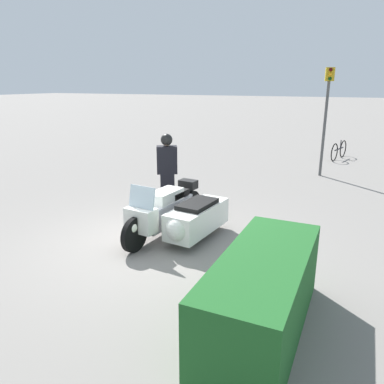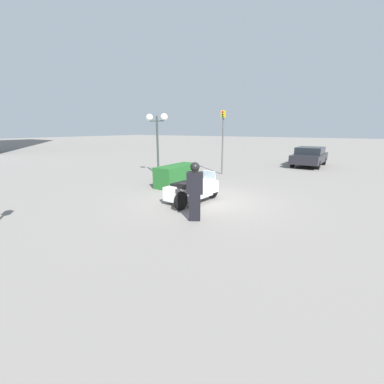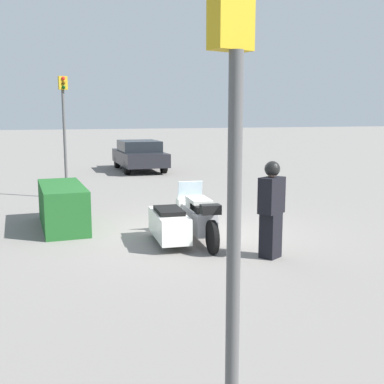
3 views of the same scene
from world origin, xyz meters
name	(u,v)px [view 2 (image 2 of 3)]	position (x,y,z in m)	size (l,w,h in m)	color
ground_plane	(208,200)	(0.00, 0.00, 0.00)	(160.00, 160.00, 0.00)	slate
police_motorcycle	(191,190)	(-0.58, 0.39, 0.46)	(2.61, 1.41, 1.15)	black
officer_rider	(195,190)	(-2.21, -0.76, 0.94)	(0.49, 0.56, 1.77)	black
hedge_bush_curbside	(177,175)	(1.57, 2.58, 0.50)	(2.56, 0.94, 0.99)	#1E5623
twin_lamp_post	(157,126)	(3.10, 5.02, 2.88)	(0.39, 1.45, 3.54)	#2D3833
traffic_light_near	(223,134)	(5.59, 2.08, 2.43)	(0.22, 0.28, 3.74)	#4C4C4C
parked_car_background	(310,156)	(12.22, -1.90, 0.74)	(4.48, 2.07, 1.40)	black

